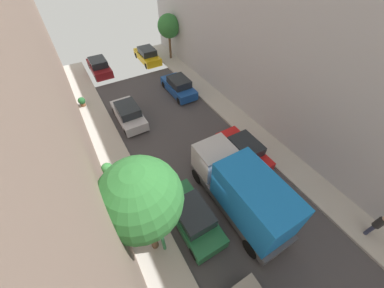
# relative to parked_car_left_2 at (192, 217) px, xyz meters

# --- Properties ---
(ground) EXTENTS (32.00, 32.00, 0.00)m
(ground) POSITION_rel_parked_car_left_2_xyz_m (2.70, 0.73, -0.72)
(ground) COLOR #423F42
(sidewalk_left) EXTENTS (2.00, 44.00, 0.15)m
(sidewalk_left) POSITION_rel_parked_car_left_2_xyz_m (-2.30, 0.73, -0.64)
(sidewalk_left) COLOR #B7B2A8
(sidewalk_left) RESTS_ON ground
(sidewalk_right) EXTENTS (2.00, 44.00, 0.15)m
(sidewalk_right) POSITION_rel_parked_car_left_2_xyz_m (7.70, 0.73, -0.64)
(sidewalk_right) COLOR #B7B2A8
(sidewalk_right) RESTS_ON ground
(parked_car_left_2) EXTENTS (1.78, 4.20, 1.57)m
(parked_car_left_2) POSITION_rel_parked_car_left_2_xyz_m (0.00, 0.00, 0.00)
(parked_car_left_2) COLOR #1E6638
(parked_car_left_2) RESTS_ON ground
(parked_car_left_3) EXTENTS (1.78, 4.20, 1.57)m
(parked_car_left_3) POSITION_rel_parked_car_left_2_xyz_m (0.00, 10.08, 0.00)
(parked_car_left_3) COLOR silver
(parked_car_left_3) RESTS_ON ground
(parked_car_left_4) EXTENTS (1.78, 4.20, 1.57)m
(parked_car_left_4) POSITION_rel_parked_car_left_2_xyz_m (0.00, 19.30, 0.00)
(parked_car_left_4) COLOR maroon
(parked_car_left_4) RESTS_ON ground
(parked_car_right_1) EXTENTS (1.78, 4.20, 1.57)m
(parked_car_right_1) POSITION_rel_parked_car_left_2_xyz_m (5.40, 2.33, 0.00)
(parked_car_right_1) COLOR red
(parked_car_right_1) RESTS_ON ground
(parked_car_right_2) EXTENTS (1.78, 4.20, 1.57)m
(parked_car_right_2) POSITION_rel_parked_car_left_2_xyz_m (5.40, 11.67, 0.00)
(parked_car_right_2) COLOR #194799
(parked_car_right_2) RESTS_ON ground
(parked_car_right_3) EXTENTS (1.78, 4.20, 1.57)m
(parked_car_right_3) POSITION_rel_parked_car_left_2_xyz_m (5.40, 19.24, 0.00)
(parked_car_right_3) COLOR gold
(parked_car_right_3) RESTS_ON ground
(delivery_truck) EXTENTS (2.26, 6.60, 3.38)m
(delivery_truck) POSITION_rel_parked_car_left_2_xyz_m (2.70, -0.54, 1.07)
(delivery_truck) COLOR #4C4C51
(delivery_truck) RESTS_ON ground
(pedestrian) EXTENTS (0.40, 0.36, 1.72)m
(pedestrian) POSITION_rel_parked_car_left_2_xyz_m (7.61, -5.17, 0.35)
(pedestrian) COLOR #2D334C
(pedestrian) RESTS_ON sidewalk_right
(street_tree_1) EXTENTS (2.38, 2.38, 4.64)m
(street_tree_1) POSITION_rel_parked_car_left_2_xyz_m (7.97, 18.50, 2.85)
(street_tree_1) COLOR brown
(street_tree_1) RESTS_ON sidewalk_right
(street_tree_2) EXTENTS (3.16, 3.16, 6.16)m
(street_tree_2) POSITION_rel_parked_car_left_2_xyz_m (-2.25, -0.14, 3.98)
(street_tree_2) COLOR brown
(street_tree_2) RESTS_ON sidewalk_left
(potted_plant_0) EXTENTS (0.70, 0.70, 1.02)m
(potted_plant_0) POSITION_rel_parked_car_left_2_xyz_m (-3.00, 5.40, 0.00)
(potted_plant_0) COLOR #B2A899
(potted_plant_0) RESTS_ON sidewalk_left
(potted_plant_2) EXTENTS (0.60, 0.60, 0.82)m
(potted_plant_2) POSITION_rel_parked_car_left_2_xyz_m (-2.88, 13.95, -0.12)
(potted_plant_2) COLOR brown
(potted_plant_2) RESTS_ON sidewalk_left
(lamp_post) EXTENTS (0.44, 0.44, 5.40)m
(lamp_post) POSITION_rel_parked_car_left_2_xyz_m (-1.90, -0.51, 3.00)
(lamp_post) COLOR #26723F
(lamp_post) RESTS_ON sidewalk_left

